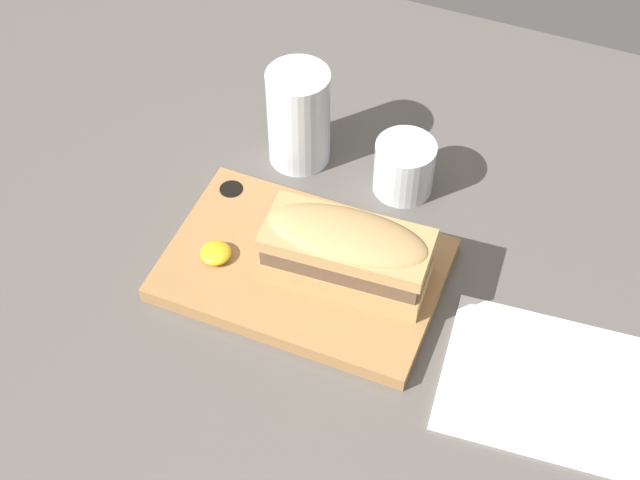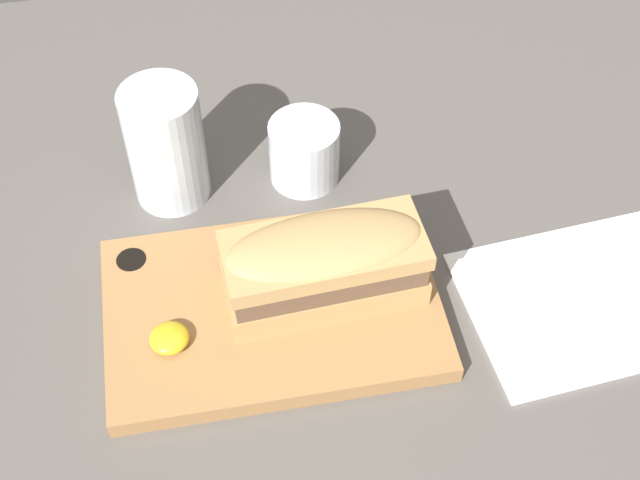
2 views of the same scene
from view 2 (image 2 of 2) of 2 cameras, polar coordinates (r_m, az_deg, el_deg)
dining_table at (r=81.76cm, az=-2.18°, el=-5.42°), size 164.52×106.58×2.00cm
serving_board at (r=80.52cm, az=-3.13°, el=-4.35°), size 29.83×19.76×1.90cm
sandwich at (r=77.03cm, az=0.27°, el=-1.44°), size 17.90×8.55×7.76cm
mustard_dollop at (r=77.72cm, az=-9.62°, el=-6.21°), size 3.44×3.44×1.38cm
water_glass at (r=88.03cm, az=-9.77°, el=5.60°), size 7.53×7.53×12.81cm
wine_glass at (r=90.07cm, az=-1.01°, el=5.54°), size 7.14×7.14×6.74cm
napkin at (r=85.26cm, az=16.47°, el=-3.72°), size 22.52×18.41×0.40cm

